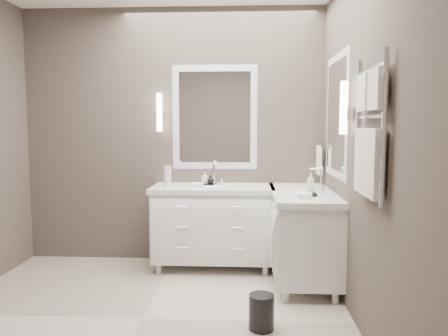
{
  "coord_description": "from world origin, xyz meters",
  "views": [
    {
      "loc": [
        0.78,
        -3.16,
        1.47
      ],
      "look_at": [
        0.59,
        0.7,
        1.09
      ],
      "focal_mm": 35.0,
      "sensor_mm": 36.0,
      "label": 1
    }
  ],
  "objects_px": {
    "vanity_back": "(213,221)",
    "waste_bin": "(261,312)",
    "vanity_right": "(303,230)",
    "towel_ladder": "(369,138)"
  },
  "relations": [
    {
      "from": "vanity_back",
      "to": "waste_bin",
      "type": "height_order",
      "value": "vanity_back"
    },
    {
      "from": "vanity_right",
      "to": "waste_bin",
      "type": "xyz_separation_m",
      "value": [
        -0.43,
        -1.03,
        -0.36
      ]
    },
    {
      "from": "towel_ladder",
      "to": "vanity_back",
      "type": "bearing_deg",
      "value": 124.1
    },
    {
      "from": "waste_bin",
      "to": "vanity_back",
      "type": "bearing_deg",
      "value": 108.37
    },
    {
      "from": "vanity_back",
      "to": "towel_ladder",
      "type": "relative_size",
      "value": 1.38
    },
    {
      "from": "towel_ladder",
      "to": "waste_bin",
      "type": "distance_m",
      "value": 1.45
    },
    {
      "from": "vanity_right",
      "to": "towel_ladder",
      "type": "xyz_separation_m",
      "value": [
        0.23,
        -1.3,
        0.91
      ]
    },
    {
      "from": "vanity_back",
      "to": "waste_bin",
      "type": "relative_size",
      "value": 4.84
    },
    {
      "from": "vanity_back",
      "to": "vanity_right",
      "type": "xyz_separation_m",
      "value": [
        0.88,
        -0.33,
        0.0
      ]
    },
    {
      "from": "vanity_right",
      "to": "vanity_back",
      "type": "bearing_deg",
      "value": 159.62
    }
  ]
}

